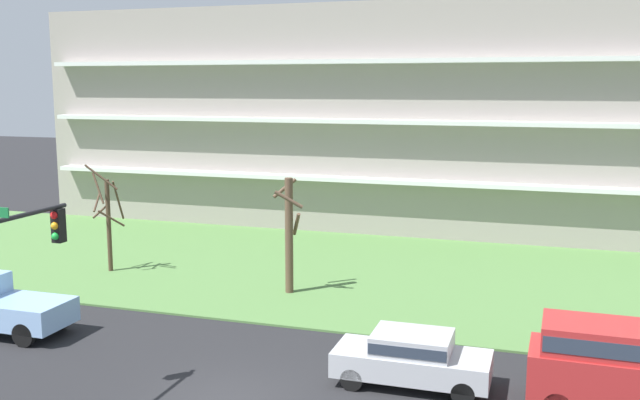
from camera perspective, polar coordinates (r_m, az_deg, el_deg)
ground at (r=20.42m, az=-7.35°, el=-15.48°), size 160.00×160.00×0.00m
grass_lawn_strip at (r=32.86m, az=3.22°, el=-5.74°), size 80.00×16.00×0.08m
apartment_building at (r=45.21m, az=7.81°, el=6.53°), size 44.92×12.41×12.95m
tree_far_left at (r=33.72m, az=-16.47°, el=-1.38°), size 1.56×1.54×5.03m
tree_left at (r=29.06m, az=-2.46°, el=-2.59°), size 1.49×1.52×4.80m
van_red_near_left at (r=20.59m, az=23.64°, el=-11.78°), size 5.23×2.07×2.36m
sedan_silver_center_right at (r=20.96m, az=7.30°, el=-12.22°), size 4.41×1.83×1.57m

